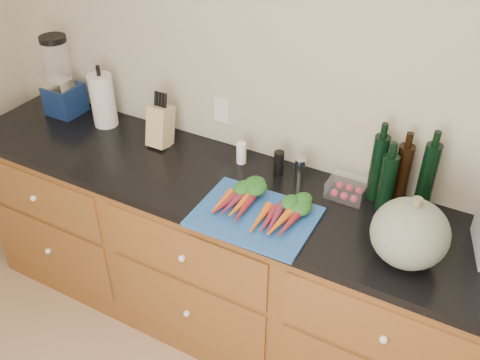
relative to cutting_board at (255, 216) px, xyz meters
The scene contains 14 objects.
wall_back 0.63m from the cutting_board, 69.71° to the left, with size 4.10×0.05×2.60m, color #BBB29B.
cabinets 0.55m from the cutting_board, 41.02° to the left, with size 3.60×0.64×0.90m.
countertop 0.24m from the cutting_board, 41.75° to the left, with size 3.64×0.62×0.04m, color black.
cutting_board is the anchor object (origin of this frame).
carrots 0.05m from the cutting_board, 90.00° to the left, with size 0.38×0.28×0.05m.
squash 0.62m from the cutting_board, ahead, with size 0.29×0.29×0.26m, color slate.
blender_appliance 1.39m from the cutting_board, 166.69° to the left, with size 0.17×0.17×0.44m.
paper_towel 1.12m from the cutting_board, 163.23° to the left, with size 0.13×0.13×0.28m, color silver.
knife_block 0.75m from the cutting_board, 156.34° to the left, with size 0.10×0.10×0.20m, color tan.
grinder_salt 0.42m from the cutting_board, 126.25° to the left, with size 0.05×0.05×0.11m, color white.
grinder_pepper 0.35m from the cutting_board, 98.84° to the left, with size 0.05×0.05×0.12m, color black.
canister_chrome 0.35m from the cutting_board, 81.19° to the left, with size 0.05×0.05×0.11m, color silver.
tomato_box 0.44m from the cutting_board, 49.52° to the left, with size 0.17×0.13×0.08m, color white.
bottles 0.62m from the cutting_board, 37.61° to the left, with size 0.27×0.14×0.32m.
Camera 1 is at (0.60, -0.40, 2.35)m, focal length 40.00 mm.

